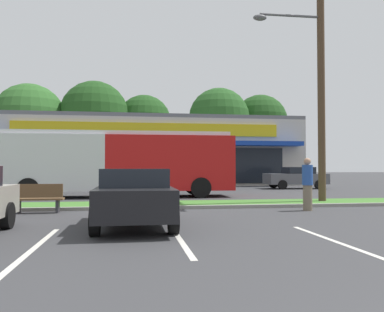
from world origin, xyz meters
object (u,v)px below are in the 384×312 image
object	(u,v)px
utility_pole	(318,65)
car_5	(134,197)
bus_stop_bench	(38,198)
city_bus	(118,162)
pedestrian_near_bench	(308,184)
car_2	(296,177)

from	to	relation	value
utility_pole	car_5	distance (m)	10.49
bus_stop_bench	car_5	world-z (taller)	car_5
city_bus	bus_stop_bench	bearing A→B (deg)	72.01
utility_pole	car_5	size ratio (longest dim) A/B	2.57
bus_stop_bench	pedestrian_near_bench	xyz separation A→B (m)	(8.98, -0.52, 0.41)
bus_stop_bench	car_5	size ratio (longest dim) A/B	0.39
utility_pole	car_2	distance (m)	13.06
city_bus	bus_stop_bench	distance (m)	7.48
city_bus	car_5	bearing A→B (deg)	94.44
utility_pole	pedestrian_near_bench	world-z (taller)	utility_pole
pedestrian_near_bench	car_2	bearing A→B (deg)	10.57
bus_stop_bench	pedestrian_near_bench	world-z (taller)	pedestrian_near_bench
utility_pole	pedestrian_near_bench	xyz separation A→B (m)	(-1.59, -2.42, -4.78)
city_bus	utility_pole	bearing A→B (deg)	148.78
car_5	utility_pole	bearing A→B (deg)	-54.20
utility_pole	car_5	bearing A→B (deg)	-144.20
city_bus	car_2	distance (m)	13.71
utility_pole	pedestrian_near_bench	size ratio (longest dim) A/B	5.90
bus_stop_bench	pedestrian_near_bench	bearing A→B (deg)	176.67
utility_pole	bus_stop_bench	distance (m)	11.93
car_2	car_5	distance (m)	20.36
utility_pole	city_bus	world-z (taller)	utility_pole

